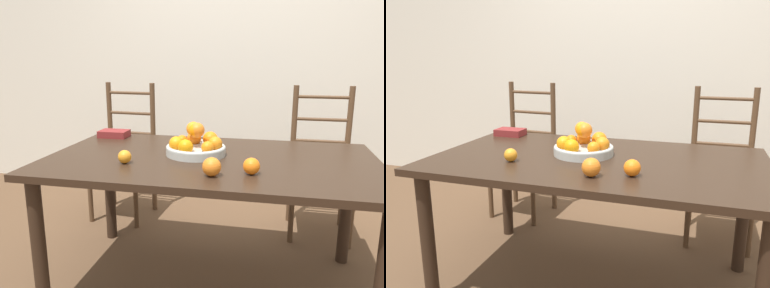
% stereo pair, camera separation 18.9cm
% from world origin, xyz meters
% --- Properties ---
extents(ground_plane, '(12.00, 12.00, 0.00)m').
position_xyz_m(ground_plane, '(0.00, 0.00, 0.00)').
color(ground_plane, brown).
extents(wall_back, '(8.00, 0.06, 2.60)m').
position_xyz_m(wall_back, '(0.00, 1.55, 1.30)').
color(wall_back, silver).
rests_on(wall_back, ground_plane).
extents(dining_table, '(1.70, 0.97, 0.74)m').
position_xyz_m(dining_table, '(0.00, 0.00, 0.65)').
color(dining_table, black).
rests_on(dining_table, ground_plane).
extents(fruit_bowl, '(0.32, 0.32, 0.17)m').
position_xyz_m(fruit_bowl, '(-0.09, 0.04, 0.79)').
color(fruit_bowl, '#B2B7B2').
rests_on(fruit_bowl, dining_table).
extents(orange_loose_0, '(0.08, 0.08, 0.08)m').
position_xyz_m(orange_loose_0, '(0.22, -0.24, 0.77)').
color(orange_loose_0, orange).
rests_on(orange_loose_0, dining_table).
extents(orange_loose_1, '(0.07, 0.07, 0.07)m').
position_xyz_m(orange_loose_1, '(-0.39, -0.20, 0.77)').
color(orange_loose_1, orange).
rests_on(orange_loose_1, dining_table).
extents(orange_loose_2, '(0.08, 0.08, 0.08)m').
position_xyz_m(orange_loose_2, '(0.06, -0.31, 0.78)').
color(orange_loose_2, orange).
rests_on(orange_loose_2, dining_table).
extents(chair_left, '(0.45, 0.43, 1.05)m').
position_xyz_m(chair_left, '(-0.82, 0.82, 0.49)').
color(chair_left, '#513823').
rests_on(chair_left, ground_plane).
extents(chair_right, '(0.42, 0.40, 1.05)m').
position_xyz_m(chair_right, '(0.65, 0.82, 0.49)').
color(chair_right, '#513823').
rests_on(chair_right, ground_plane).
extents(book_stack, '(0.18, 0.13, 0.04)m').
position_xyz_m(book_stack, '(-0.70, 0.36, 0.76)').
color(book_stack, maroon).
rests_on(book_stack, dining_table).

